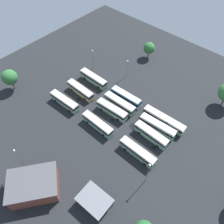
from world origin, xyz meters
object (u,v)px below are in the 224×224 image
(bus_row1_slot1, at_px, (120,104))
(depot_building, at_px, (34,186))
(bus_row1_slot0, at_px, (126,97))
(lamp_post_near_entrance, at_px, (20,159))
(lamp_post_far_corner, at_px, (127,68))
(lamp_post_mid_lot, at_px, (148,173))
(bus_row0_slot0, at_px, (164,120))
(bus_row0_slot1, at_px, (158,126))
(lamp_post_by_building, at_px, (93,59))
(tree_northwest, at_px, (149,48))
(bus_row1_slot4, at_px, (98,124))
(tree_north_edge, at_px, (10,77))
(bus_row0_slot4, at_px, (138,152))
(bus_row2_slot0, at_px, (94,79))
(bus_row2_slot4, at_px, (64,101))
(bus_row1_slot2, at_px, (112,110))
(bus_row2_slot2, at_px, (80,90))
(maintenance_shelter, at_px, (94,200))
(bus_row0_slot2, at_px, (151,135))

(bus_row1_slot1, distance_m, depot_building, 36.23)
(bus_row1_slot0, height_order, lamp_post_near_entrance, lamp_post_near_entrance)
(lamp_post_far_corner, height_order, lamp_post_mid_lot, lamp_post_mid_lot)
(bus_row0_slot0, distance_m, bus_row0_slot1, 3.38)
(lamp_post_by_building, height_order, lamp_post_mid_lot, lamp_post_mid_lot)
(tree_northwest, bearing_deg, lamp_post_mid_lot, 125.27)
(bus_row1_slot4, bearing_deg, bus_row0_slot1, -140.92)
(tree_north_edge, xyz_separation_m, tree_northwest, (-25.53, -47.79, -1.00))
(bus_row1_slot0, bearing_deg, bus_row0_slot4, 138.55)
(bus_row2_slot0, distance_m, lamp_post_near_entrance, 38.74)
(bus_row1_slot4, xyz_separation_m, bus_row2_slot4, (15.06, 0.66, 0.00))
(bus_row2_slot4, bearing_deg, tree_north_edge, 19.54)
(lamp_post_far_corner, bearing_deg, lamp_post_mid_lot, 136.31)
(bus_row1_slot2, bearing_deg, bus_row2_slot0, -23.84)
(lamp_post_near_entrance, height_order, lamp_post_mid_lot, lamp_post_mid_lot)
(bus_row0_slot4, xyz_separation_m, bus_row1_slot4, (15.30, 0.60, -0.00))
(bus_row2_slot4, height_order, tree_north_edge, tree_north_edge)
(bus_row1_slot0, bearing_deg, bus_row1_slot4, 92.63)
(bus_row1_slot4, bearing_deg, bus_row2_slot2, -23.79)
(bus_row1_slot1, relative_size, bus_row1_slot4, 1.03)
(bus_row2_slot0, bearing_deg, tree_north_edge, 48.22)
(bus_row1_slot0, height_order, tree_northwest, tree_northwest)
(bus_row2_slot2, xyz_separation_m, bus_row2_slot4, (0.15, 7.23, 0.00))
(bus_row1_slot2, relative_size, bus_row2_slot4, 0.99)
(maintenance_shelter, distance_m, lamp_post_near_entrance, 22.32)
(bus_row0_slot1, height_order, bus_row1_slot0, same)
(bus_row0_slot1, bearing_deg, bus_row1_slot1, 2.57)
(bus_row1_slot1, distance_m, lamp_post_near_entrance, 34.93)
(tree_northwest, bearing_deg, maintenance_shelter, 113.85)
(bus_row0_slot4, bearing_deg, bus_row1_slot0, -41.45)
(bus_row0_slot1, xyz_separation_m, bus_row1_slot4, (14.48, 11.76, -0.00))
(bus_row2_slot2, distance_m, depot_building, 35.80)
(bus_row0_slot0, bearing_deg, maintenance_shelter, 92.28)
(bus_row0_slot1, distance_m, bus_row2_slot4, 32.04)
(lamp_post_mid_lot, bearing_deg, bus_row0_slot0, -69.61)
(bus_row0_slot0, relative_size, bus_row2_slot4, 1.23)
(lamp_post_by_building, relative_size, tree_north_edge, 1.03)
(bus_row2_slot4, bearing_deg, bus_row2_slot2, -91.19)
(bus_row1_slot1, distance_m, bus_row1_slot4, 11.10)
(bus_row0_slot0, height_order, bus_row1_slot2, same)
(bus_row2_slot4, xyz_separation_m, lamp_post_mid_lot, (-36.80, 3.52, 3.53))
(bus_row0_slot2, bearing_deg, depot_building, 68.62)
(lamp_post_mid_lot, relative_size, tree_north_edge, 1.20)
(bus_row2_slot4, relative_size, lamp_post_far_corner, 1.56)
(lamp_post_far_corner, bearing_deg, bus_row0_slot0, 157.44)
(depot_building, bearing_deg, lamp_post_mid_lot, -133.63)
(lamp_post_far_corner, relative_size, tree_north_edge, 0.91)
(bus_row0_slot4, height_order, lamp_post_mid_lot, lamp_post_mid_lot)
(bus_row0_slot4, height_order, lamp_post_far_corner, lamp_post_far_corner)
(bus_row0_slot2, relative_size, bus_row1_slot1, 0.95)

